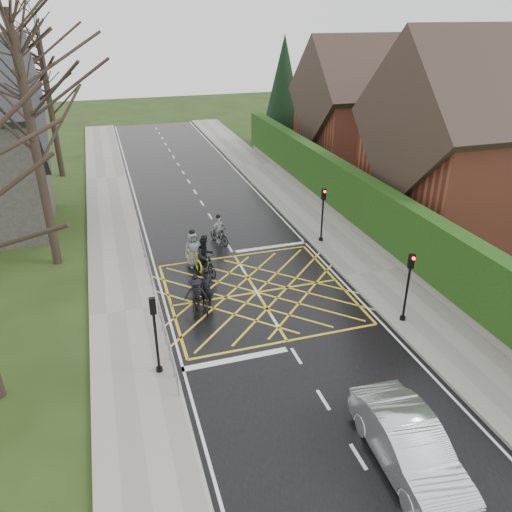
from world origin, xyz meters
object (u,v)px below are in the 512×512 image
cyclist_back (205,259)px  cyclist_mid (196,297)px  cyclist_rear (207,295)px  cyclist_front (219,233)px  cyclist_lead (194,254)px  car (410,446)px

cyclist_back → cyclist_mid: cyclist_back is taller
cyclist_rear → cyclist_front: bearing=84.2°
cyclist_rear → cyclist_lead: cyclist_lead is taller
cyclist_front → car: (1.56, -16.57, 0.15)m
cyclist_rear → car: bearing=-58.4°
cyclist_back → cyclist_rear: bearing=-116.2°
cyclist_back → cyclist_front: size_ratio=1.21×
cyclist_back → cyclist_front: bearing=50.5°
cyclist_lead → cyclist_rear: bearing=-103.5°
cyclist_lead → cyclist_back: bearing=-76.0°
cyclist_back → cyclist_lead: cyclist_back is taller
cyclist_rear → cyclist_lead: 3.99m
cyclist_lead → car: 14.59m
cyclist_mid → car: cyclist_mid is taller
cyclist_front → cyclist_lead: cyclist_lead is taller
cyclist_lead → car: (3.45, -14.17, 0.08)m
cyclist_rear → cyclist_front: (2.06, 6.39, 0.02)m
cyclist_rear → cyclist_back: cyclist_back is taller
cyclist_back → cyclist_mid: (-1.10, -3.21, -0.16)m
cyclist_mid → car: bearing=-51.0°
cyclist_rear → cyclist_back: bearing=91.3°
cyclist_back → cyclist_lead: (-0.42, 0.90, -0.08)m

